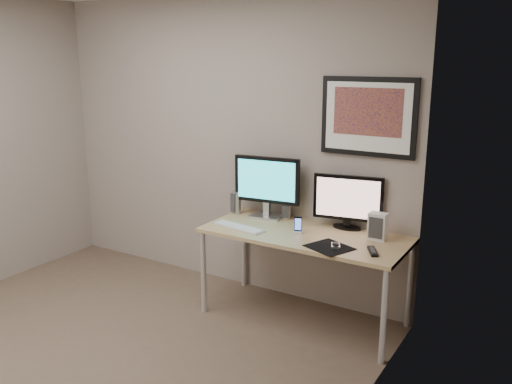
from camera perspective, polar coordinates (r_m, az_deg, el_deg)
floor at (r=4.13m, az=-17.28°, el=-16.64°), size 3.60×3.60×0.00m
room at (r=3.90m, az=-14.11°, el=7.44°), size 3.60×3.60×3.60m
desk at (r=4.27m, az=5.12°, el=-5.15°), size 1.60×0.70×0.73m
framed_art at (r=4.23m, az=11.71°, el=7.76°), size 0.75×0.04×0.60m
monitor_large at (r=4.55m, az=1.15°, el=0.82°), size 0.58×0.22×0.53m
monitor_tv at (r=4.33m, az=9.65°, el=-0.89°), size 0.55×0.17×0.43m
speaker_left at (r=4.72m, az=-2.07°, el=-1.09°), size 0.10×0.10×0.20m
speaker_right at (r=4.58m, az=3.22°, el=-1.60°), size 0.10×0.10×0.20m
phone_dock at (r=4.22m, az=4.46°, el=-3.47°), size 0.08×0.08×0.13m
keyboard at (r=4.35m, az=-1.86°, el=-3.70°), size 0.48×0.19×0.02m
mousepad at (r=3.95m, az=7.73°, el=-5.79°), size 0.38×0.36×0.00m
mouse at (r=3.95m, az=8.38°, el=-5.51°), size 0.09×0.11×0.03m
remote at (r=3.90m, az=12.17°, el=-6.09°), size 0.13×0.19×0.02m
fan_unit at (r=4.16m, az=12.70°, el=-3.54°), size 0.13×0.10×0.20m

